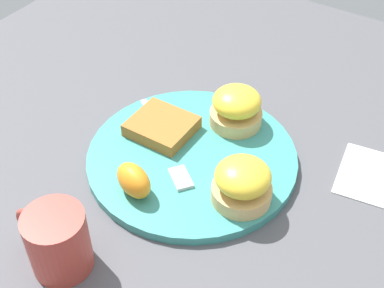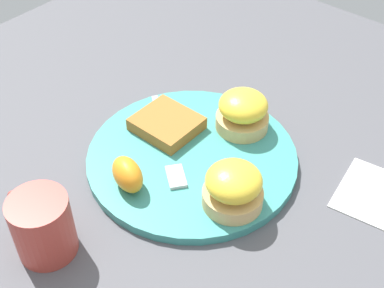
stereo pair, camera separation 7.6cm
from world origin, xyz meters
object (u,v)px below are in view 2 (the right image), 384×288
Objects in this scene: sandwich_benedict_left at (233,187)px; orange_wedge at (127,174)px; sandwich_benedict_right at (243,112)px; hashbrown_patty at (167,124)px; cup at (42,226)px; fork at (167,144)px.

sandwich_benedict_left is 1.34× the size of orange_wedge.
hashbrown_patty is at bearing 42.75° from sandwich_benedict_right.
cup is at bearing 85.07° from orange_wedge.
fork is at bearing -81.63° from orange_wedge.
sandwich_benedict_left is 0.24m from cup.
hashbrown_patty is 0.89× the size of cup.
fork is at bearing -89.38° from cup.
fork is (0.14, -0.03, -0.03)m from sandwich_benedict_left.
sandwich_benedict_left and sandwich_benedict_right have the same top height.
sandwich_benedict_right is 0.78× the size of cup.
sandwich_benedict_right is 0.34m from cup.
hashbrown_patty is at bearing -71.74° from orange_wedge.
orange_wedge is 0.58× the size of cup.
sandwich_benedict_left is at bearing -124.76° from cup.
fork is at bearing 61.29° from sandwich_benedict_right.
sandwich_benedict_left reaches higher than orange_wedge.
orange_wedge is at bearing 108.26° from hashbrown_patty.
hashbrown_patty is (0.17, -0.05, -0.02)m from sandwich_benedict_left.
sandwich_benedict_right is 0.20m from orange_wedge.
cup is at bearing 55.24° from sandwich_benedict_left.
cup is (-0.03, 0.25, 0.02)m from hashbrown_patty.
sandwich_benedict_right is at bearing -102.48° from orange_wedge.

